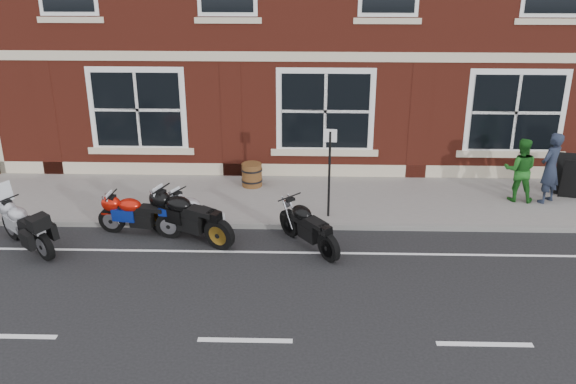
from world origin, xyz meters
The scene contains 13 objects.
ground centered at (0.00, 0.00, 0.00)m, with size 80.00×80.00×0.00m, color black.
sidewalk centered at (0.00, 3.00, 0.06)m, with size 30.00×3.00×0.12m, color slate.
kerb centered at (0.00, 1.42, 0.06)m, with size 30.00×0.16×0.12m, color slate.
moto_touring_silver centered at (-4.99, 0.28, 0.56)m, with size 1.65×1.47×1.37m.
moto_sport_red centered at (-2.75, 1.01, 0.51)m, with size 1.98×0.49×0.89m.
moto_sport_black centered at (-1.58, 0.76, 0.60)m, with size 2.12×1.23×1.05m.
moto_sport_silver centered at (-1.38, 0.97, 0.52)m, with size 1.69×1.31×0.91m.
moto_naked_black centered at (1.07, 0.49, 0.54)m, with size 1.31×1.76×0.93m.
pedestrian_left centered at (6.98, 2.89, 1.01)m, with size 0.65×0.43×1.79m, color #1C2333.
pedestrian_right centered at (6.29, 2.98, 0.92)m, with size 0.78×0.61×1.61m, color #1B5D1A.
a_board_sign centered at (7.70, 3.24, 0.66)m, with size 0.65×0.43×1.08m, color black, non-canonical shape.
barrel_planter centered at (-0.42, 3.76, 0.43)m, with size 0.56×0.56×0.62m.
parking_sign centered at (1.54, 1.87, 1.35)m, with size 0.30×0.06×2.14m.
Camera 1 is at (0.98, -12.01, 6.38)m, focal length 40.00 mm.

